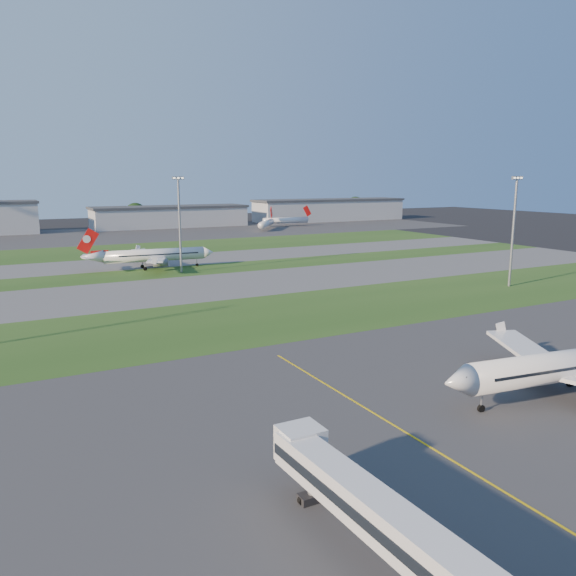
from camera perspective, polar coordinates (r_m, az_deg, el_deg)
ground at (r=55.53m, az=8.83°, el=-16.03°), size 700.00×700.00×0.00m
apron_near at (r=55.53m, az=8.83°, el=-16.03°), size 300.00×70.00×0.01m
grass_strip_a at (r=99.38m, az=-9.38°, el=-3.78°), size 300.00×34.00×0.01m
taxiway_a at (r=130.35m, az=-14.04°, el=-0.43°), size 300.00×32.00×0.01m
grass_strip_b at (r=154.38m, az=-16.31°, el=1.20°), size 300.00×18.00×0.01m
taxiway_b at (r=175.74m, az=-17.79°, el=2.26°), size 300.00×26.00×0.01m
grass_strip_c at (r=208.04m, az=-19.44°, el=3.45°), size 300.00×40.00×0.01m
apron_far at (r=267.21m, az=-21.42°, el=4.86°), size 400.00×80.00×0.01m
yellow_line at (r=58.39m, az=12.90°, el=-14.77°), size 0.25×60.00×0.02m
jet_bridge at (r=37.92m, az=11.01°, el=-23.05°), size 4.20×26.90×6.20m
airliner_parked at (r=73.51m, az=26.80°, el=-7.05°), size 34.85×29.40×10.90m
airliner_taxiing at (r=163.80m, az=-13.49°, el=3.23°), size 34.74×29.38×10.84m
mini_jet_near at (r=283.96m, az=-2.20°, el=6.59°), size 18.74×23.78×9.48m
mini_jet_far at (r=304.25m, az=-0.19°, el=6.89°), size 28.63×4.23×9.48m
light_mast_centre at (r=154.41m, az=-10.96°, el=6.98°), size 3.20×0.70×25.80m
light_mast_east at (r=141.89m, az=21.95°, el=6.05°), size 3.20×0.70×25.80m
hangar_east at (r=306.99m, az=-11.87°, el=7.14°), size 81.60×23.00×11.20m
hangar_far_east at (r=348.18m, az=4.27°, el=7.94°), size 96.90×23.00×13.20m
tree_mid_west at (r=306.09m, az=-26.15°, el=6.28°), size 9.90×9.90×10.80m
tree_mid_east at (r=316.71m, az=-15.22°, el=7.31°), size 11.55×11.55×12.60m
tree_east at (r=339.48m, az=-2.61°, el=7.80°), size 10.45×10.45×11.40m
tree_far_east at (r=378.00m, az=6.86°, el=8.25°), size 12.65×12.65×13.80m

